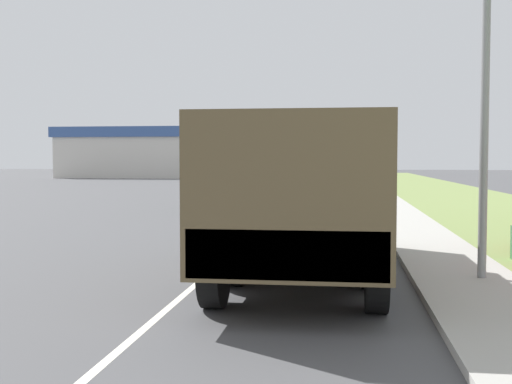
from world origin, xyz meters
name	(u,v)px	position (x,y,z in m)	size (l,w,h in m)	color
ground_plane	(304,192)	(0.00, 40.00, 0.00)	(180.00, 180.00, 0.00)	#4C4C4F
lane_centre_stripe	(304,192)	(0.00, 40.00, 0.00)	(0.12, 120.00, 0.00)	silver
sidewalk_right	(375,192)	(4.50, 40.00, 0.06)	(1.80, 120.00, 0.12)	#ADAAA3
grass_strip_right	(448,193)	(8.90, 40.00, 0.01)	(7.00, 120.00, 0.02)	olive
military_truck	(304,190)	(1.77, 10.44, 1.57)	(2.55, 7.53, 2.69)	#545B3D
car_nearest_ahead	(246,193)	(-1.48, 25.17, 0.74)	(1.91, 4.59, 1.65)	#336B3D
car_second_ahead	(328,181)	(1.56, 39.68, 0.73)	(1.83, 4.14, 1.65)	tan
car_third_ahead	(334,176)	(1.77, 53.10, 0.75)	(1.94, 4.45, 1.67)	silver
lamp_post	(474,17)	(4.55, 10.36, 4.44)	(1.69, 0.24, 7.29)	gray
building_distant	(149,153)	(-19.84, 71.48, 2.87)	(19.52, 10.58, 5.67)	beige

